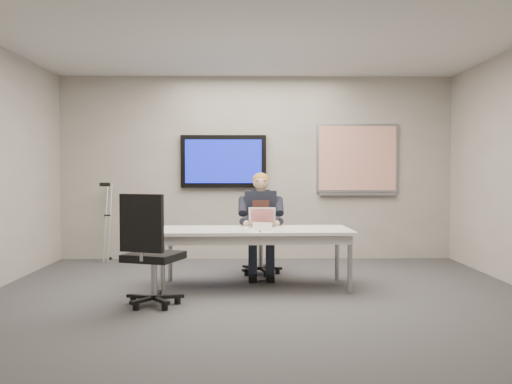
{
  "coord_description": "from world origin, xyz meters",
  "views": [
    {
      "loc": [
        -0.12,
        -5.75,
        1.34
      ],
      "look_at": [
        -0.03,
        0.93,
        1.1
      ],
      "focal_mm": 40.0,
      "sensor_mm": 36.0,
      "label": 1
    }
  ],
  "objects_px": {
    "seated_person": "(261,235)",
    "laptop": "(262,222)",
    "conference_table": "(255,235)",
    "office_chair_near": "(151,272)",
    "office_chair_far": "(261,248)"
  },
  "relations": [
    {
      "from": "office_chair_near",
      "to": "laptop",
      "type": "bearing_deg",
      "value": -113.91
    },
    {
      "from": "conference_table",
      "to": "seated_person",
      "type": "bearing_deg",
      "value": 81.29
    },
    {
      "from": "seated_person",
      "to": "laptop",
      "type": "height_order",
      "value": "seated_person"
    },
    {
      "from": "office_chair_far",
      "to": "seated_person",
      "type": "bearing_deg",
      "value": -88.9
    },
    {
      "from": "office_chair_near",
      "to": "conference_table",
      "type": "bearing_deg",
      "value": -118.08
    },
    {
      "from": "conference_table",
      "to": "office_chair_far",
      "type": "bearing_deg",
      "value": 83.22
    },
    {
      "from": "conference_table",
      "to": "laptop",
      "type": "height_order",
      "value": "laptop"
    },
    {
      "from": "conference_table",
      "to": "seated_person",
      "type": "height_order",
      "value": "seated_person"
    },
    {
      "from": "conference_table",
      "to": "laptop",
      "type": "distance_m",
      "value": 0.29
    },
    {
      "from": "office_chair_far",
      "to": "office_chair_near",
      "type": "relative_size",
      "value": 0.94
    },
    {
      "from": "seated_person",
      "to": "laptop",
      "type": "distance_m",
      "value": 0.44
    },
    {
      "from": "conference_table",
      "to": "office_chair_near",
      "type": "distance_m",
      "value": 1.44
    },
    {
      "from": "conference_table",
      "to": "office_chair_near",
      "type": "xyz_separation_m",
      "value": [
        -1.04,
        -0.96,
        -0.25
      ]
    },
    {
      "from": "office_chair_far",
      "to": "office_chair_near",
      "type": "bearing_deg",
      "value": -119.94
    },
    {
      "from": "seated_person",
      "to": "laptop",
      "type": "relative_size",
      "value": 3.87
    }
  ]
}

